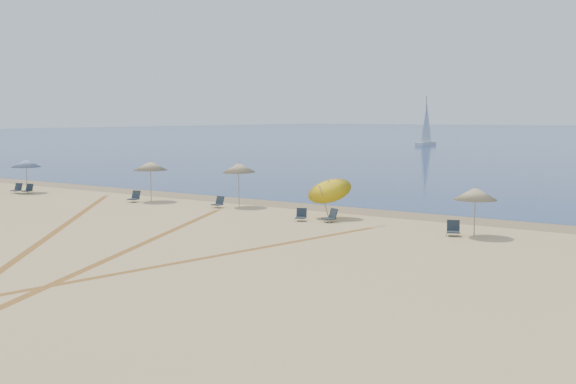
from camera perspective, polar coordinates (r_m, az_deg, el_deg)
name	(u,v)px	position (r m, az deg, el deg)	size (l,w,h in m)	color
wet_sand	(326,208)	(39.83, 3.19, -1.32)	(500.00, 500.00, 0.00)	olive
umbrella_0	(26,163)	(50.94, -21.16, 2.27)	(2.02, 2.02, 2.41)	gray
umbrella_1	(150,166)	(43.58, -11.49, 2.17)	(2.14, 2.14, 2.58)	gray
umbrella_2	(239,168)	(40.21, -4.15, 2.06)	(1.95, 1.96, 2.66)	gray
umbrella_3	(328,187)	(35.58, 3.41, 0.46)	(2.35, 2.32, 2.49)	gray
umbrella_4	(475,194)	(31.27, 15.47, -0.13)	(1.93, 1.93, 2.25)	gray
chair_0	(17,189)	(51.02, -21.81, 0.26)	(0.71, 0.78, 0.68)	black
chair_1	(28,189)	(50.51, -20.99, 0.22)	(0.70, 0.77, 0.66)	black
chair_2	(135,197)	(43.49, -12.77, -0.41)	(0.67, 0.76, 0.71)	black
chair_3	(218,203)	(40.07, -5.87, -0.89)	(0.56, 0.65, 0.66)	black
chair_4	(301,215)	(34.79, 1.12, -1.97)	(0.74, 0.78, 0.64)	black
chair_5	(331,216)	(34.40, 3.63, -2.04)	(0.80, 0.85, 0.69)	black
chair_6	(453,229)	(31.37, 13.72, -3.03)	(0.77, 0.83, 0.68)	black
sailboat_0	(426,131)	(127.60, 11.54, 5.07)	(1.71, 6.11, 9.04)	white
tire_tracks	(94,251)	(28.13, -16.01, -4.79)	(46.08, 41.97, 0.00)	tan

